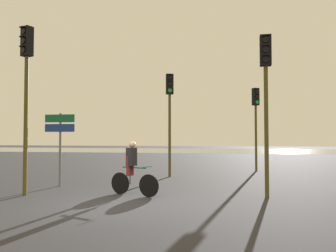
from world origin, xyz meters
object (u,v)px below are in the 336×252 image
traffic_light_near_right (266,85)px  traffic_light_near_left (26,79)px  traffic_light_far_right (256,113)px  traffic_light_center (170,105)px  cyclist (132,168)px  direction_sign_post (60,136)px

traffic_light_near_right → traffic_light_near_left: traffic_light_near_left is taller
traffic_light_near_right → traffic_light_near_left: bearing=9.2°
traffic_light_near_left → traffic_light_far_right: (7.48, 8.61, -0.49)m
traffic_light_center → traffic_light_far_right: (4.00, 3.25, -0.16)m
traffic_light_near_right → traffic_light_near_left: (-7.08, -0.86, 0.24)m
cyclist → traffic_light_near_right: bearing=114.9°
cyclist → traffic_light_center: bearing=-163.2°
traffic_light_near_right → direction_sign_post: (-6.99, 1.05, -1.46)m
cyclist → direction_sign_post: bearing=-93.1°
traffic_light_center → traffic_light_near_left: traffic_light_near_left is taller
traffic_light_far_right → direction_sign_post: bearing=12.5°
traffic_light_center → cyclist: (-0.31, -4.80, -2.34)m
traffic_light_near_left → traffic_light_far_right: traffic_light_near_left is taller
traffic_light_near_left → cyclist: bearing=-149.2°
traffic_light_far_right → direction_sign_post: traffic_light_far_right is taller
cyclist → traffic_light_near_left: bearing=-59.6°
traffic_light_near_left → direction_sign_post: (0.10, 1.90, -1.70)m
traffic_light_near_right → cyclist: traffic_light_near_right is taller
traffic_light_near_right → cyclist: bearing=6.7°
traffic_light_near_right → direction_sign_post: bearing=-6.2°
traffic_light_far_right → cyclist: traffic_light_far_right is taller
traffic_light_far_right → traffic_light_center: bearing=9.4°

